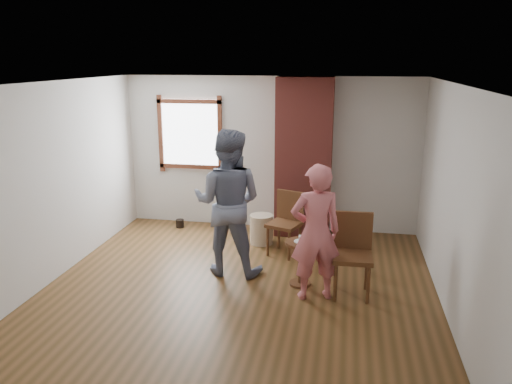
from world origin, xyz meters
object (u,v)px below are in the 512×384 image
dining_chair_left (287,219)px  stoneware_crock (261,229)px  dining_chair_right (352,250)px  person_pink (316,233)px  side_table (301,256)px  man (228,203)px

dining_chair_left → stoneware_crock: bearing=163.6°
dining_chair_right → stoneware_crock: bearing=131.8°
dining_chair_left → person_pink: size_ratio=0.56×
dining_chair_left → dining_chair_right: 1.53m
stoneware_crock → dining_chair_right: size_ratio=0.46×
side_table → man: man is taller
stoneware_crock → person_pink: size_ratio=0.28×
stoneware_crock → dining_chair_right: bearing=-46.7°
dining_chair_right → person_pink: size_ratio=0.61×
man → person_pink: 1.36m
man → person_pink: bearing=157.3°
dining_chair_right → dining_chair_left: bearing=128.1°
stoneware_crock → dining_chair_left: bearing=-36.3°
stoneware_crock → man: 1.41m
side_table → dining_chair_left: bearing=106.5°
person_pink → dining_chair_right: bearing=-172.1°
man → person_pink: man is taller
dining_chair_right → person_pink: bearing=-155.4°
dining_chair_left → person_pink: person_pink is taller
dining_chair_right → man: bearing=166.8°
stoneware_crock → man: man is taller
dining_chair_left → man: (-0.70, -0.83, 0.46)m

